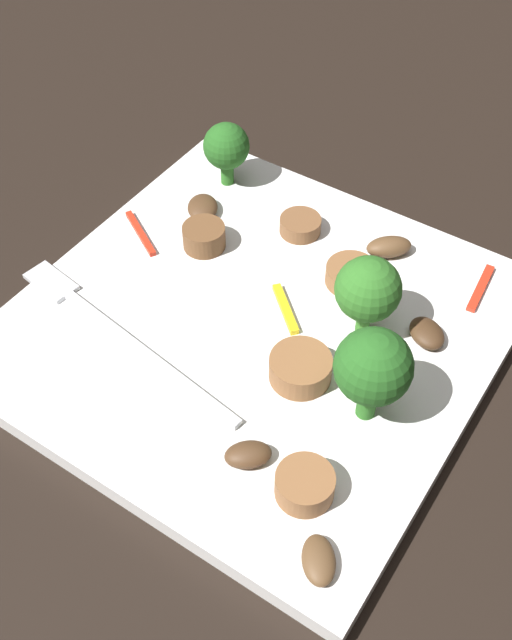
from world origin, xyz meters
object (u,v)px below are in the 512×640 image
object	(u,v)px
sausage_slice_2	(204,237)
mushroom_0	(427,333)
sausage_slice_0	(300,225)
mushroom_4	(389,247)
mushroom_1	(319,560)
mushroom_2	(248,455)
pepper_strip_0	(481,288)
sausage_slice_1	(351,275)
plate	(256,327)
sausage_slice_4	(300,368)
mushroom_3	(203,207)
fork	(112,328)
pepper_strip_2	(285,309)
broccoli_floret_1	(226,147)
broccoli_floret_2	(373,368)
broccoli_floret_0	(368,290)
sausage_slice_3	(305,485)
pepper_strip_1	(140,233)

from	to	relation	value
sausage_slice_2	mushroom_0	world-z (taller)	sausage_slice_2
sausage_slice_0	mushroom_4	xyz separation A→B (m)	(-0.06, -0.01, 0.00)
mushroom_1	mushroom_2	distance (m)	0.07
sausage_slice_2	mushroom_0	distance (m)	0.16
sausage_slice_0	pepper_strip_0	bearing A→B (deg)	-172.70
sausage_slice_1	sausage_slice_2	bearing A→B (deg)	13.99
plate	pepper_strip_0	world-z (taller)	pepper_strip_0
mushroom_1	plate	bearing A→B (deg)	-45.69
plate	mushroom_0	distance (m)	0.10
sausage_slice_4	sausage_slice_0	bearing A→B (deg)	-58.67
mushroom_1	mushroom_3	bearing A→B (deg)	-41.86
mushroom_1	mushroom_3	xyz separation A→B (m)	(0.20, -0.18, 0.00)
sausage_slice_0	mushroom_0	world-z (taller)	sausage_slice_0
plate	mushroom_1	xyz separation A→B (m)	(-0.11, 0.11, 0.01)
fork	pepper_strip_2	xyz separation A→B (m)	(-0.08, -0.07, 0.00)
broccoli_floret_1	pepper_strip_0	xyz separation A→B (m)	(-0.20, 0.00, -0.03)
broccoli_floret_2	sausage_slice_1	world-z (taller)	broccoli_floret_2
broccoli_floret_2	sausage_slice_2	bearing A→B (deg)	-21.45
mushroom_2	mushroom_0	bearing A→B (deg)	-107.99
broccoli_floret_0	mushroom_3	bearing A→B (deg)	-13.39
broccoli_floret_0	broccoli_floret_2	size ratio (longest dim) A/B	0.89
fork	sausage_slice_2	bearing A→B (deg)	-83.00
mushroom_1	mushroom_4	world-z (taller)	mushroom_4
pepper_strip_2	sausage_slice_3	bearing A→B (deg)	126.49
sausage_slice_1	pepper_strip_0	xyz separation A→B (m)	(-0.07, -0.04, -0.00)
sausage_slice_2	mushroom_2	size ratio (longest dim) A/B	1.14
pepper_strip_2	broccoli_floret_1	bearing A→B (deg)	-39.49
broccoli_floret_0	broccoli_floret_2	world-z (taller)	broccoli_floret_2
sausage_slice_3	mushroom_1	xyz separation A→B (m)	(-0.03, 0.03, -0.00)
sausage_slice_0	broccoli_floret_1	bearing A→B (deg)	-13.17
broccoli_floret_0	mushroom_0	world-z (taller)	broccoli_floret_0
broccoli_floret_2	sausage_slice_2	size ratio (longest dim) A/B	2.16
plate	broccoli_floret_2	world-z (taller)	broccoli_floret_2
broccoli_floret_0	sausage_slice_4	bearing A→B (deg)	76.13
broccoli_floret_0	mushroom_0	distance (m)	0.05
broccoli_floret_0	sausage_slice_1	world-z (taller)	broccoli_floret_0
sausage_slice_1	broccoli_floret_1	bearing A→B (deg)	-17.86
sausage_slice_1	mushroom_2	size ratio (longest dim) A/B	1.31
sausage_slice_2	mushroom_0	bearing A→B (deg)	-177.46
sausage_slice_0	mushroom_4	world-z (taller)	mushroom_4
pepper_strip_0	pepper_strip_2	world-z (taller)	same
broccoli_floret_1	mushroom_3	bearing A→B (deg)	98.19
mushroom_4	pepper_strip_2	world-z (taller)	mushroom_4
sausage_slice_3	pepper_strip_0	xyz separation A→B (m)	(-0.02, -0.18, -0.01)
sausage_slice_1	pepper_strip_2	bearing A→B (deg)	64.77
plate	broccoli_floret_0	bearing A→B (deg)	-153.37
broccoli_floret_1	pepper_strip_1	size ratio (longest dim) A/B	1.02
sausage_slice_0	pepper_strip_2	xyz separation A→B (m)	(-0.03, 0.07, -0.00)
sausage_slice_1	mushroom_4	size ratio (longest dim) A/B	1.09
broccoli_floret_1	fork	bearing A→B (deg)	98.68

